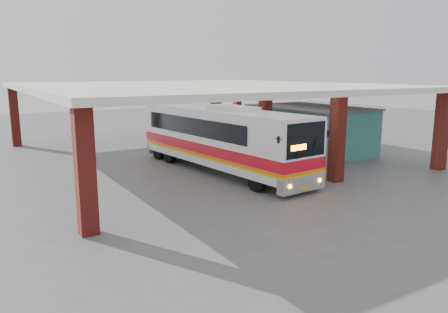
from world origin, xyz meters
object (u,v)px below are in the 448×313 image
object	(u,v)px
motorcycle	(293,154)
red_chair	(251,144)
pedestrian	(304,170)
coach_bus	(221,139)

from	to	relation	value
motorcycle	red_chair	world-z (taller)	motorcycle
motorcycle	pedestrian	xyz separation A→B (m)	(-3.43, -4.86, 0.37)
motorcycle	pedestrian	distance (m)	5.96
motorcycle	red_chair	distance (m)	5.76
red_chair	pedestrian	bearing A→B (deg)	-136.91
coach_bus	red_chair	xyz separation A→B (m)	(5.64, 5.20, -1.50)
coach_bus	pedestrian	distance (m)	5.58
motorcycle	pedestrian	bearing A→B (deg)	139.63
red_chair	motorcycle	bearing A→B (deg)	-123.49
motorcycle	pedestrian	world-z (taller)	pedestrian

